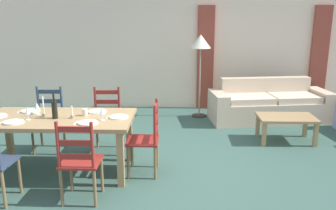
# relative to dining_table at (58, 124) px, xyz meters

# --- Properties ---
(ground_plane) EXTENTS (9.60, 9.60, 0.02)m
(ground_plane) POSITION_rel_dining_table_xyz_m (1.31, 0.13, -0.67)
(ground_plane) COLOR #38574B
(wall_far) EXTENTS (9.60, 0.16, 2.70)m
(wall_far) POSITION_rel_dining_table_xyz_m (1.31, 3.43, 0.69)
(wall_far) COLOR beige
(wall_far) RESTS_ON ground_plane
(curtain_panel_left) EXTENTS (0.35, 0.08, 2.20)m
(curtain_panel_left) POSITION_rel_dining_table_xyz_m (2.11, 3.29, 0.44)
(curtain_panel_left) COLOR brown
(curtain_panel_left) RESTS_ON ground_plane
(curtain_panel_right) EXTENTS (0.35, 0.08, 2.20)m
(curtain_panel_right) POSITION_rel_dining_table_xyz_m (4.51, 3.29, 0.44)
(curtain_panel_right) COLOR brown
(curtain_panel_right) RESTS_ON ground_plane
(dining_table) EXTENTS (1.90, 0.96, 0.75)m
(dining_table) POSITION_rel_dining_table_xyz_m (0.00, 0.00, 0.00)
(dining_table) COLOR #A68354
(dining_table) RESTS_ON ground_plane
(dining_chair_near_right) EXTENTS (0.42, 0.40, 0.96)m
(dining_chair_near_right) POSITION_rel_dining_table_xyz_m (0.47, -0.74, -0.19)
(dining_chair_near_right) COLOR maroon
(dining_chair_near_right) RESTS_ON ground_plane
(dining_chair_far_left) EXTENTS (0.43, 0.41, 0.96)m
(dining_chair_far_left) POSITION_rel_dining_table_xyz_m (-0.43, 0.79, -0.19)
(dining_chair_far_left) COLOR #2D4055
(dining_chair_far_left) RESTS_ON ground_plane
(dining_chair_far_right) EXTENTS (0.43, 0.41, 0.96)m
(dining_chair_far_right) POSITION_rel_dining_table_xyz_m (0.46, 0.78, -0.19)
(dining_chair_far_right) COLOR maroon
(dining_chair_far_right) RESTS_ON ground_plane
(dining_chair_head_east) EXTENTS (0.40, 0.42, 0.96)m
(dining_chair_head_east) POSITION_rel_dining_table_xyz_m (1.13, -0.00, -0.19)
(dining_chair_head_east) COLOR maroon
(dining_chair_head_east) RESTS_ON ground_plane
(dinner_plate_near_left) EXTENTS (0.24, 0.24, 0.02)m
(dinner_plate_near_left) POSITION_rel_dining_table_xyz_m (-0.45, -0.25, 0.10)
(dinner_plate_near_left) COLOR white
(dinner_plate_near_left) RESTS_ON dining_table
(fork_near_left) EXTENTS (0.02, 0.17, 0.01)m
(fork_near_left) POSITION_rel_dining_table_xyz_m (-0.60, -0.25, 0.09)
(fork_near_left) COLOR silver
(fork_near_left) RESTS_ON dining_table
(dinner_plate_near_right) EXTENTS (0.24, 0.24, 0.02)m
(dinner_plate_near_right) POSITION_rel_dining_table_xyz_m (0.45, -0.25, 0.10)
(dinner_plate_near_right) COLOR white
(dinner_plate_near_right) RESTS_ON dining_table
(fork_near_right) EXTENTS (0.02, 0.17, 0.01)m
(fork_near_right) POSITION_rel_dining_table_xyz_m (0.30, -0.25, 0.09)
(fork_near_right) COLOR silver
(fork_near_right) RESTS_ON dining_table
(dinner_plate_far_left) EXTENTS (0.24, 0.24, 0.02)m
(dinner_plate_far_left) POSITION_rel_dining_table_xyz_m (-0.45, 0.25, 0.10)
(dinner_plate_far_left) COLOR white
(dinner_plate_far_left) RESTS_ON dining_table
(fork_far_left) EXTENTS (0.02, 0.17, 0.01)m
(fork_far_left) POSITION_rel_dining_table_xyz_m (-0.60, 0.25, 0.09)
(fork_far_left) COLOR silver
(fork_far_left) RESTS_ON dining_table
(dinner_plate_far_right) EXTENTS (0.24, 0.24, 0.02)m
(dinner_plate_far_right) POSITION_rel_dining_table_xyz_m (0.45, 0.25, 0.10)
(dinner_plate_far_right) COLOR white
(dinner_plate_far_right) RESTS_ON dining_table
(fork_far_right) EXTENTS (0.03, 0.17, 0.01)m
(fork_far_right) POSITION_rel_dining_table_xyz_m (0.30, 0.25, 0.09)
(fork_far_right) COLOR silver
(fork_far_right) RESTS_ON dining_table
(dinner_plate_head_east) EXTENTS (0.24, 0.24, 0.02)m
(dinner_plate_head_east) POSITION_rel_dining_table_xyz_m (0.78, 0.00, 0.10)
(dinner_plate_head_east) COLOR white
(dinner_plate_head_east) RESTS_ON dining_table
(fork_head_east) EXTENTS (0.02, 0.17, 0.01)m
(fork_head_east) POSITION_rel_dining_table_xyz_m (0.63, -0.00, 0.09)
(fork_head_east) COLOR silver
(fork_head_east) RESTS_ON dining_table
(wine_bottle) EXTENTS (0.07, 0.07, 0.32)m
(wine_bottle) POSITION_rel_dining_table_xyz_m (-0.01, -0.05, 0.20)
(wine_bottle) COLOR black
(wine_bottle) RESTS_ON dining_table
(wine_glass_near_left) EXTENTS (0.06, 0.06, 0.16)m
(wine_glass_near_left) POSITION_rel_dining_table_xyz_m (-0.32, -0.13, 0.20)
(wine_glass_near_left) COLOR white
(wine_glass_near_left) RESTS_ON dining_table
(wine_glass_near_right) EXTENTS (0.06, 0.06, 0.16)m
(wine_glass_near_right) POSITION_rel_dining_table_xyz_m (0.60, -0.12, 0.20)
(wine_glass_near_right) COLOR white
(wine_glass_near_right) RESTS_ON dining_table
(wine_glass_far_left) EXTENTS (0.06, 0.06, 0.16)m
(wine_glass_far_left) POSITION_rel_dining_table_xyz_m (-0.30, 0.12, 0.20)
(wine_glass_far_left) COLOR white
(wine_glass_far_left) RESTS_ON dining_table
(coffee_cup_primary) EXTENTS (0.07, 0.07, 0.09)m
(coffee_cup_primary) POSITION_rel_dining_table_xyz_m (0.33, 0.08, 0.13)
(coffee_cup_primary) COLOR beige
(coffee_cup_primary) RESTS_ON dining_table
(candle_tall) EXTENTS (0.05, 0.05, 0.27)m
(candle_tall) POSITION_rel_dining_table_xyz_m (-0.18, 0.02, 0.16)
(candle_tall) COLOR #998C66
(candle_tall) RESTS_ON dining_table
(candle_short) EXTENTS (0.05, 0.05, 0.16)m
(candle_short) POSITION_rel_dining_table_xyz_m (0.20, -0.04, 0.13)
(candle_short) COLOR #998C66
(candle_short) RESTS_ON dining_table
(couch) EXTENTS (2.37, 1.11, 0.80)m
(couch) POSITION_rel_dining_table_xyz_m (3.30, 2.46, -0.37)
(couch) COLOR beige
(couch) RESTS_ON ground_plane
(coffee_table) EXTENTS (0.90, 0.56, 0.42)m
(coffee_table) POSITION_rel_dining_table_xyz_m (3.28, 1.25, -0.31)
(coffee_table) COLOR #A68354
(coffee_table) RESTS_ON ground_plane
(standing_lamp) EXTENTS (0.40, 0.40, 1.64)m
(standing_lamp) POSITION_rel_dining_table_xyz_m (1.96, 2.65, 0.75)
(standing_lamp) COLOR #332D28
(standing_lamp) RESTS_ON ground_plane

